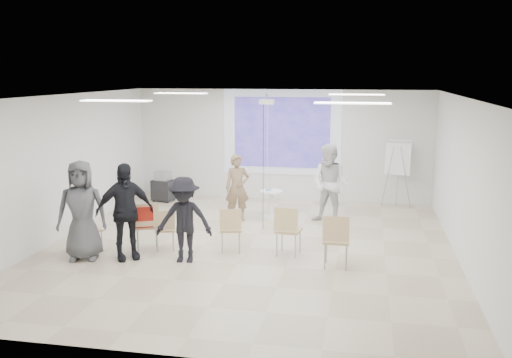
% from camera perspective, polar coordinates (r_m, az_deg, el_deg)
% --- Properties ---
extents(floor, '(8.00, 9.00, 0.10)m').
position_cam_1_polar(floor, '(11.48, -0.76, -7.12)').
color(floor, beige).
rests_on(floor, ground).
extents(ceiling, '(8.00, 9.00, 0.10)m').
position_cam_1_polar(ceiling, '(10.94, -0.80, 8.53)').
color(ceiling, white).
rests_on(ceiling, wall_back).
extents(wall_back, '(8.00, 0.10, 3.00)m').
position_cam_1_polar(wall_back, '(15.54, 2.62, 3.42)').
color(wall_back, silver).
rests_on(wall_back, floor).
extents(wall_left, '(0.10, 9.00, 3.00)m').
position_cam_1_polar(wall_left, '(12.56, -19.19, 1.11)').
color(wall_left, silver).
rests_on(wall_left, floor).
extents(wall_right, '(0.10, 9.00, 3.00)m').
position_cam_1_polar(wall_right, '(11.04, 20.28, -0.22)').
color(wall_right, silver).
rests_on(wall_right, floor).
extents(projection_halo, '(3.20, 0.01, 2.30)m').
position_cam_1_polar(projection_halo, '(15.44, 2.60, 4.68)').
color(projection_halo, silver).
rests_on(projection_halo, wall_back).
extents(projection_image, '(2.60, 0.01, 1.90)m').
position_cam_1_polar(projection_image, '(15.42, 2.59, 4.67)').
color(projection_image, '#382E9C').
rests_on(projection_image, wall_back).
extents(pedestal_table, '(0.55, 0.55, 0.68)m').
position_cam_1_polar(pedestal_table, '(13.68, 1.54, -2.34)').
color(pedestal_table, white).
rests_on(pedestal_table, floor).
extents(player_left, '(0.76, 0.63, 1.78)m').
position_cam_1_polar(player_left, '(13.33, -1.88, -0.44)').
color(player_left, '#917458').
rests_on(player_left, floor).
extents(player_right, '(1.18, 1.05, 2.04)m').
position_cam_1_polar(player_right, '(13.20, 7.44, -0.07)').
color(player_right, white).
rests_on(player_right, floor).
extents(controller_left, '(0.08, 0.14, 0.04)m').
position_cam_1_polar(controller_left, '(13.48, -0.90, 0.91)').
color(controller_left, white).
rests_on(controller_left, player_left).
extents(controller_right, '(0.07, 0.12, 0.04)m').
position_cam_1_polar(controller_right, '(13.40, 6.77, 1.65)').
color(controller_right, silver).
rests_on(controller_right, player_right).
extents(chair_far_left, '(0.50, 0.52, 0.80)m').
position_cam_1_polar(chair_far_left, '(11.59, -16.55, -4.72)').
color(chair_far_left, tan).
rests_on(chair_far_left, floor).
extents(chair_left_mid, '(0.62, 0.63, 0.98)m').
position_cam_1_polar(chair_left_mid, '(11.30, -10.86, -4.30)').
color(chair_left_mid, tan).
rests_on(chair_left_mid, floor).
extents(chair_left_inner, '(0.50, 0.52, 0.82)m').
position_cam_1_polar(chair_left_inner, '(11.30, -9.10, -4.71)').
color(chair_left_inner, tan).
rests_on(chair_left_inner, floor).
extents(chair_center, '(0.51, 0.53, 0.89)m').
position_cam_1_polar(chair_center, '(11.04, -2.55, -4.74)').
color(chair_center, tan).
rests_on(chair_center, floor).
extents(chair_right_inner, '(0.51, 0.54, 0.96)m').
position_cam_1_polar(chair_right_inner, '(10.83, 3.18, -4.82)').
color(chair_right_inner, tan).
rests_on(chair_right_inner, floor).
extents(chair_right_far, '(0.46, 0.50, 0.98)m').
position_cam_1_polar(chair_right_far, '(10.23, 8.02, -5.76)').
color(chair_right_far, tan).
rests_on(chair_right_far, floor).
extents(red_jacket, '(0.42, 0.26, 0.40)m').
position_cam_1_polar(red_jacket, '(11.15, -11.32, -3.76)').
color(red_jacket, red).
rests_on(red_jacket, chair_left_mid).
extents(laptop, '(0.36, 0.31, 0.02)m').
position_cam_1_polar(laptop, '(11.40, -9.07, -4.81)').
color(laptop, black).
rests_on(laptop, chair_left_inner).
extents(audience_left, '(1.41, 1.31, 2.09)m').
position_cam_1_polar(audience_left, '(10.82, -13.04, -2.50)').
color(audience_left, black).
rests_on(audience_left, floor).
extents(audience_mid, '(1.23, 0.76, 1.80)m').
position_cam_1_polar(audience_mid, '(10.50, -7.21, -3.50)').
color(audience_mid, black).
rests_on(audience_mid, floor).
extents(audience_outer, '(1.17, 0.93, 2.09)m').
position_cam_1_polar(audience_outer, '(11.03, -17.06, -2.45)').
color(audience_outer, '#535458').
rests_on(audience_outer, floor).
extents(flipchart_easel, '(0.75, 0.58, 1.75)m').
position_cam_1_polar(flipchart_easel, '(15.02, 14.02, 2.04)').
color(flipchart_easel, gray).
rests_on(flipchart_easel, floor).
extents(av_cart, '(0.62, 0.54, 0.82)m').
position_cam_1_polar(av_cart, '(15.66, -9.26, -0.82)').
color(av_cart, black).
rests_on(av_cart, floor).
extents(ceiling_projector, '(0.30, 0.25, 3.00)m').
position_cam_1_polar(ceiling_projector, '(12.40, 1.06, 7.11)').
color(ceiling_projector, white).
rests_on(ceiling_projector, ceiling).
extents(fluor_panel_nw, '(1.20, 0.30, 0.02)m').
position_cam_1_polar(fluor_panel_nw, '(13.40, -7.53, 8.49)').
color(fluor_panel_nw, white).
rests_on(fluor_panel_nw, ceiling).
extents(fluor_panel_ne, '(1.20, 0.30, 0.02)m').
position_cam_1_polar(fluor_panel_ne, '(12.72, 10.03, 8.31)').
color(fluor_panel_ne, white).
rests_on(fluor_panel_ne, ceiling).
extents(fluor_panel_sw, '(1.20, 0.30, 0.02)m').
position_cam_1_polar(fluor_panel_sw, '(10.14, -13.81, 7.61)').
color(fluor_panel_sw, white).
rests_on(fluor_panel_sw, ceiling).
extents(fluor_panel_se, '(1.20, 0.30, 0.02)m').
position_cam_1_polar(fluor_panel_se, '(9.22, 9.62, 7.49)').
color(fluor_panel_se, white).
rests_on(fluor_panel_se, ceiling).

